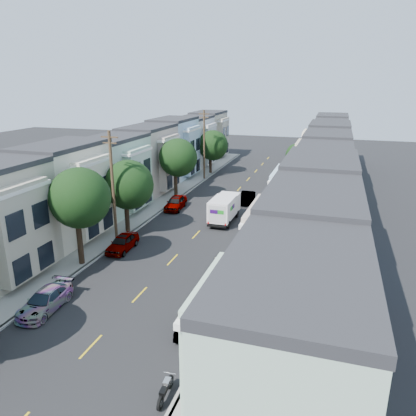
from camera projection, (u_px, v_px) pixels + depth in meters
ground at (173, 260)px, 33.48m from camera, size 160.00×160.00×0.00m
road_slab at (221, 208)px, 47.13m from camera, size 12.00×70.00×0.02m
curb_left at (173, 203)px, 48.84m from camera, size 0.30×70.00×0.15m
curb_right at (273, 212)px, 45.38m from camera, size 0.30×70.00×0.15m
sidewalk_left at (163, 202)px, 49.21m from camera, size 2.60×70.00×0.15m
sidewalk_right at (285, 213)px, 45.01m from camera, size 2.60×70.00×0.15m
centerline at (221, 208)px, 47.13m from camera, size 0.12×70.00×0.01m
townhouse_row_left at (135, 200)px, 50.31m from camera, size 5.00×70.00×8.50m
townhouse_row_right at (320, 217)px, 43.95m from camera, size 5.00×70.00×8.50m
tree_b at (79, 198)px, 30.84m from camera, size 4.70×4.70×7.98m
tree_c at (128, 185)px, 38.10m from camera, size 4.70×4.70×7.16m
tree_d at (177, 158)px, 49.51m from camera, size 4.70×4.70×7.51m
tree_e at (212, 145)px, 63.17m from camera, size 4.70×4.70×6.86m
tree_far_r at (296, 156)px, 56.49m from camera, size 3.10×3.10×5.76m
utility_pole_near at (113, 188)px, 35.55m from camera, size 1.60×0.26×10.00m
utility_pole_far at (204, 145)px, 59.21m from camera, size 1.60×0.26×10.00m
fedex_truck at (224, 208)px, 42.18m from camera, size 2.16×5.60×2.69m
lead_sedan at (246, 198)px, 48.82m from camera, size 1.45×3.98×1.32m
parked_left_b at (45, 301)px, 26.00m from camera, size 2.10×4.48×1.31m
parked_left_c at (122, 243)px, 35.19m from camera, size 1.80×4.34×1.39m
parked_left_d at (176, 203)px, 46.49m from camera, size 2.12×4.76×1.51m
parked_right_a at (193, 320)px, 23.98m from camera, size 1.45×3.72×1.22m
parked_right_b at (218, 280)px, 28.66m from camera, size 2.12×4.74×1.40m
parked_right_c at (265, 203)px, 46.66m from camera, size 1.98×4.49×1.33m
parked_right_d at (278, 183)px, 56.13m from camera, size 1.76×4.07×1.29m
motorcycle at (166, 390)px, 18.85m from camera, size 0.28×2.03×0.81m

